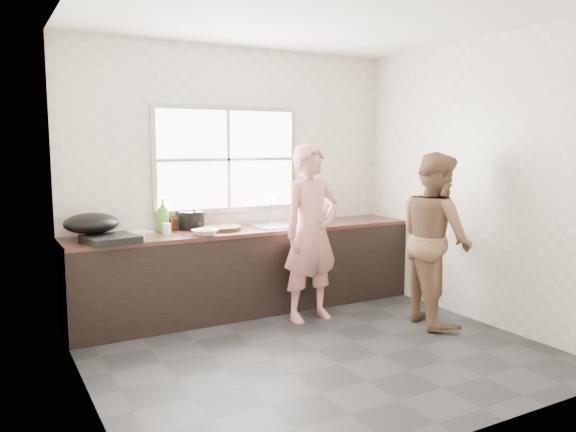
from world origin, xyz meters
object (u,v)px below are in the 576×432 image
wok (91,223)px  bottle_green (163,215)px  bowl_mince (205,232)px  bowl_held (312,221)px  plate_food (141,232)px  bottle_brown_tall (171,222)px  pot_lid_right (146,232)px  black_pot (191,220)px  glass_jar (167,229)px  person_side (435,238)px  cutting_board (222,228)px  bowl_crabs (311,222)px  woman (311,239)px  pot_lid_left (130,237)px  dish_rack (307,208)px  bottle_brown_short (195,221)px  burner (111,239)px

wok → bottle_green: bearing=13.1°
bowl_mince → bowl_held: size_ratio=1.30×
plate_food → bottle_brown_tall: (0.30, 0.00, 0.07)m
bowl_mince → pot_lid_right: size_ratio=0.91×
black_pot → glass_jar: black_pot is taller
bottle_brown_tall → plate_food: bearing=-179.7°
glass_jar → wok: bearing=177.1°
person_side → cutting_board: 2.07m
bowl_crabs → cutting_board: bearing=174.8°
woman → pot_lid_left: bearing=156.4°
woman → bowl_mince: (-0.95, 0.34, 0.09)m
plate_food → glass_jar: 0.30m
woman → dish_rack: woman is taller
person_side → pot_lid_right: (-2.37, 1.44, 0.05)m
bottle_brown_short → wok: wok is taller
plate_food → cutting_board: bearing=-15.4°
woman → dish_rack: bearing=57.2°
bowl_mince → cutting_board: bearing=41.4°
cutting_board → bottle_brown_short: (-0.23, 0.13, 0.08)m
plate_food → pot_lid_right: size_ratio=0.98×
pot_lid_right → bottle_green: bearing=-13.6°
glass_jar → burner: 0.59m
person_side → bottle_green: size_ratio=5.05×
woman → black_pot: bearing=136.8°
bowl_crabs → bottle_brown_short: bearing=169.8°
plate_food → burner: burner is taller
bottle_green → glass_jar: (-0.02, -0.20, -0.11)m
black_pot → pot_lid_right: bearing=175.8°
bowl_mince → dish_rack: dish_rack is taller
bottle_brown_tall → wok: 0.81m
bowl_crabs → bottle_brown_short: bottle_brown_short is taller
woman → glass_jar: bearing=151.7°
pot_lid_left → black_pot: bearing=17.3°
dish_rack → woman: bearing=-130.2°
person_side → wok: (-2.91, 1.23, 0.19)m
bottle_brown_tall → pot_lid_left: bottle_brown_tall is taller
glass_jar → pot_lid_right: size_ratio=0.43×
black_pot → bottle_green: 0.30m
woman → glass_jar: (-1.26, 0.55, 0.12)m
cutting_board → black_pot: 0.32m
bowl_mince → pot_lid_right: (-0.44, 0.44, -0.02)m
bottle_brown_tall → dish_rack: dish_rack is taller
cutting_board → bowl_held: bearing=-4.3°
cutting_board → bottle_green: size_ratio=1.18×
bowl_mince → glass_jar: glass_jar is taller
bottle_brown_tall → pot_lid_left: (-0.46, -0.24, -0.08)m
plate_food → dish_rack: 1.86m
bowl_mince → pot_lid_left: (-0.65, 0.20, -0.02)m
bottle_brown_short → glass_jar: bearing=-154.6°
person_side → bowl_mince: bearing=77.5°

